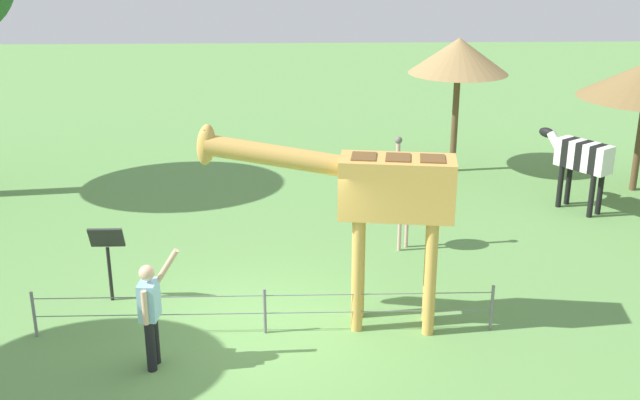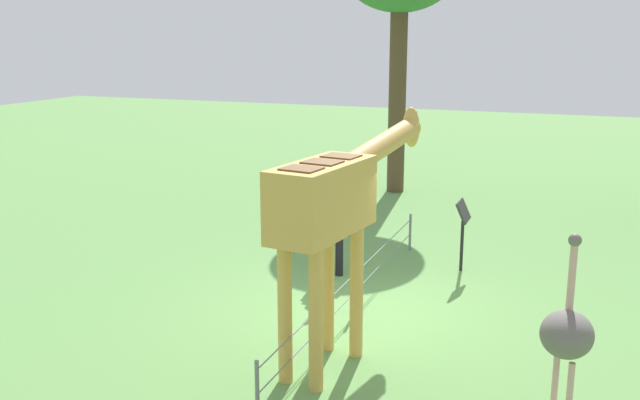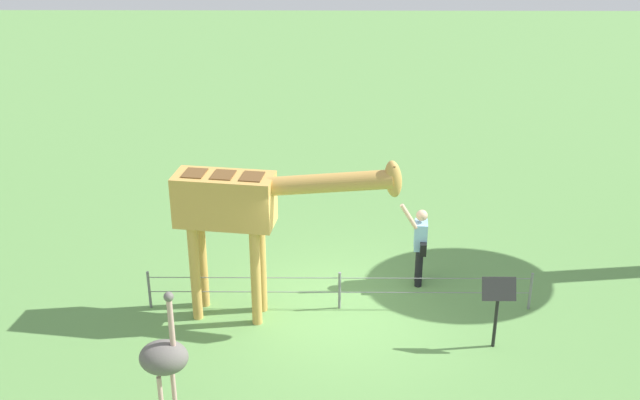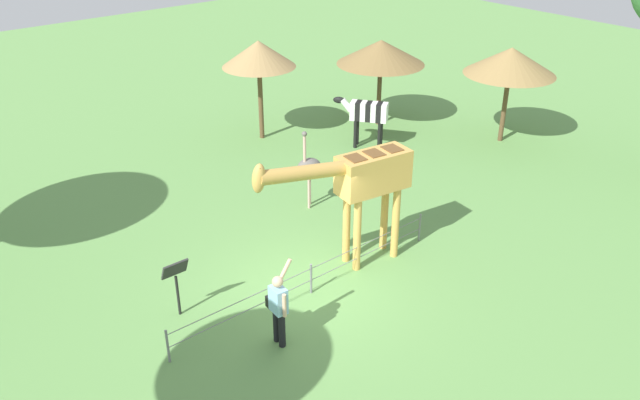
{
  "view_description": "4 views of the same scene",
  "coord_description": "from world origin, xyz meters",
  "px_view_note": "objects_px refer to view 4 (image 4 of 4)",
  "views": [
    {
      "loc": [
        -0.51,
        10.74,
        6.01
      ],
      "look_at": [
        -0.83,
        0.71,
        2.4
      ],
      "focal_mm": 43.77,
      "sensor_mm": 36.0,
      "label": 1
    },
    {
      "loc": [
        -10.08,
        -3.21,
        4.31
      ],
      "look_at": [
        -0.67,
        0.41,
        1.93
      ],
      "focal_mm": 40.26,
      "sensor_mm": 36.0,
      "label": 2
    },
    {
      "loc": [
        -0.27,
        -12.09,
        7.66
      ],
      "look_at": [
        -0.36,
        0.84,
        1.85
      ],
      "focal_mm": 43.14,
      "sensor_mm": 36.0,
      "label": 3
    },
    {
      "loc": [
        7.52,
        9.37,
        8.58
      ],
      "look_at": [
        -0.62,
        -0.36,
        1.94
      ],
      "focal_mm": 36.88,
      "sensor_mm": 36.0,
      "label": 4
    }
  ],
  "objects_px": {
    "info_sign": "(176,277)",
    "shade_hut_far": "(259,54)",
    "ostrich": "(309,167)",
    "shade_hut_near": "(511,61)",
    "visitor": "(278,306)",
    "giraffe": "(361,180)",
    "zebra": "(367,114)",
    "shade_hut_aside": "(381,52)"
  },
  "relations": [
    {
      "from": "zebra",
      "to": "shade_hut_near",
      "type": "height_order",
      "value": "shade_hut_near"
    },
    {
      "from": "ostrich",
      "to": "shade_hut_far",
      "type": "bearing_deg",
      "value": -111.22
    },
    {
      "from": "shade_hut_near",
      "to": "shade_hut_far",
      "type": "height_order",
      "value": "shade_hut_far"
    },
    {
      "from": "ostrich",
      "to": "shade_hut_near",
      "type": "height_order",
      "value": "shade_hut_near"
    },
    {
      "from": "shade_hut_far",
      "to": "info_sign",
      "type": "bearing_deg",
      "value": 44.49
    },
    {
      "from": "shade_hut_near",
      "to": "shade_hut_aside",
      "type": "xyz_separation_m",
      "value": [
        2.09,
        -3.81,
        -0.13
      ]
    },
    {
      "from": "shade_hut_near",
      "to": "info_sign",
      "type": "distance_m",
      "value": 13.35
    },
    {
      "from": "zebra",
      "to": "shade_hut_aside",
      "type": "xyz_separation_m",
      "value": [
        -1.82,
        -1.27,
        1.45
      ]
    },
    {
      "from": "ostrich",
      "to": "shade_hut_near",
      "type": "relative_size",
      "value": 0.71
    },
    {
      "from": "shade_hut_near",
      "to": "zebra",
      "type": "bearing_deg",
      "value": -32.97
    },
    {
      "from": "info_sign",
      "to": "shade_hut_near",
      "type": "bearing_deg",
      "value": -173.38
    },
    {
      "from": "zebra",
      "to": "shade_hut_far",
      "type": "bearing_deg",
      "value": -53.01
    },
    {
      "from": "giraffe",
      "to": "visitor",
      "type": "relative_size",
      "value": 2.22
    },
    {
      "from": "visitor",
      "to": "ostrich",
      "type": "bearing_deg",
      "value": -134.92
    },
    {
      "from": "giraffe",
      "to": "ostrich",
      "type": "relative_size",
      "value": 1.74
    },
    {
      "from": "shade_hut_far",
      "to": "shade_hut_aside",
      "type": "relative_size",
      "value": 1.09
    },
    {
      "from": "shade_hut_far",
      "to": "info_sign",
      "type": "xyz_separation_m",
      "value": [
        7.07,
        6.94,
        -1.95
      ]
    },
    {
      "from": "zebra",
      "to": "info_sign",
      "type": "bearing_deg",
      "value": 23.73
    },
    {
      "from": "zebra",
      "to": "shade_hut_far",
      "type": "xyz_separation_m",
      "value": [
        2.17,
        -2.88,
        1.74
      ]
    },
    {
      "from": "visitor",
      "to": "shade_hut_far",
      "type": "height_order",
      "value": "shade_hut_far"
    },
    {
      "from": "giraffe",
      "to": "zebra",
      "type": "relative_size",
      "value": 2.36
    },
    {
      "from": "info_sign",
      "to": "zebra",
      "type": "bearing_deg",
      "value": -156.27
    },
    {
      "from": "giraffe",
      "to": "ostrich",
      "type": "distance_m",
      "value": 3.23
    },
    {
      "from": "info_sign",
      "to": "shade_hut_far",
      "type": "bearing_deg",
      "value": -135.51
    },
    {
      "from": "visitor",
      "to": "shade_hut_near",
      "type": "xyz_separation_m",
      "value": [
        -12.08,
        -3.62,
        1.84
      ]
    },
    {
      "from": "shade_hut_near",
      "to": "info_sign",
      "type": "bearing_deg",
      "value": 6.62
    },
    {
      "from": "shade_hut_near",
      "to": "shade_hut_aside",
      "type": "height_order",
      "value": "shade_hut_near"
    },
    {
      "from": "visitor",
      "to": "shade_hut_near",
      "type": "relative_size",
      "value": 0.55
    },
    {
      "from": "ostrich",
      "to": "info_sign",
      "type": "relative_size",
      "value": 1.7
    },
    {
      "from": "ostrich",
      "to": "shade_hut_aside",
      "type": "height_order",
      "value": "shade_hut_aside"
    },
    {
      "from": "visitor",
      "to": "shade_hut_far",
      "type": "bearing_deg",
      "value": -123.61
    },
    {
      "from": "giraffe",
      "to": "zebra",
      "type": "xyz_separation_m",
      "value": [
        -4.97,
        -5.0,
        -1.0
      ]
    },
    {
      "from": "shade_hut_near",
      "to": "ostrich",
      "type": "bearing_deg",
      "value": -3.43
    },
    {
      "from": "zebra",
      "to": "shade_hut_near",
      "type": "distance_m",
      "value": 4.92
    },
    {
      "from": "visitor",
      "to": "zebra",
      "type": "bearing_deg",
      "value": -143.03
    },
    {
      "from": "shade_hut_aside",
      "to": "visitor",
      "type": "bearing_deg",
      "value": 36.62
    },
    {
      "from": "visitor",
      "to": "shade_hut_near",
      "type": "bearing_deg",
      "value": -163.32
    },
    {
      "from": "visitor",
      "to": "info_sign",
      "type": "relative_size",
      "value": 1.34
    },
    {
      "from": "ostrich",
      "to": "shade_hut_near",
      "type": "distance_m",
      "value": 8.16
    },
    {
      "from": "ostrich",
      "to": "shade_hut_aside",
      "type": "xyz_separation_m",
      "value": [
        -5.9,
        -3.33,
        1.44
      ]
    },
    {
      "from": "zebra",
      "to": "info_sign",
      "type": "height_order",
      "value": "zebra"
    },
    {
      "from": "visitor",
      "to": "shade_hut_aside",
      "type": "relative_size",
      "value": 0.58
    }
  ]
}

